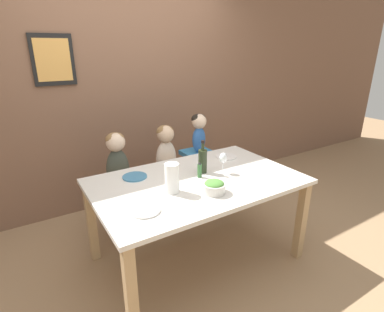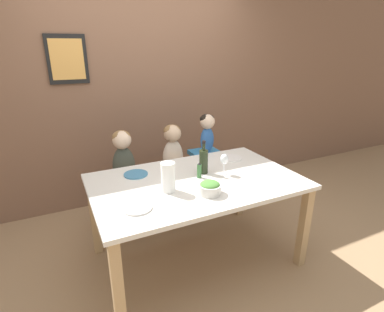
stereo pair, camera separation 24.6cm
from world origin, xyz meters
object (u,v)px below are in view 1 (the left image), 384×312
(chair_far_left, at_px, (120,195))
(paper_towel_roll, at_px, (172,178))
(chair_right_highchair, at_px, (199,164))
(dinner_plate_front_left, at_px, (145,211))
(chair_far_center, at_px, (167,183))
(dinner_plate_back_left, at_px, (135,177))
(person_child_center, at_px, (166,149))
(wine_bottle, at_px, (203,160))
(dinner_plate_back_right, at_px, (226,157))
(wine_glass_near, at_px, (223,159))
(person_baby_right, at_px, (199,128))
(person_child_left, at_px, (117,158))
(salad_bowl_large, at_px, (214,187))

(chair_far_left, relative_size, paper_towel_roll, 2.07)
(chair_right_highchair, distance_m, dinner_plate_front_left, 1.50)
(chair_far_center, xyz_separation_m, paper_towel_roll, (-0.39, -0.86, 0.49))
(chair_far_left, xyz_separation_m, dinner_plate_back_left, (-0.00, -0.46, 0.38))
(chair_far_left, xyz_separation_m, dinner_plate_front_left, (-0.15, -1.01, 0.38))
(person_child_center, distance_m, wine_bottle, 0.67)
(dinner_plate_back_right, bearing_deg, wine_glass_near, -131.89)
(dinner_plate_back_left, bearing_deg, person_baby_right, 26.20)
(person_baby_right, xyz_separation_m, paper_towel_roll, (-0.80, -0.86, -0.07))
(wine_glass_near, bearing_deg, paper_towel_roll, -170.52)
(chair_far_left, relative_size, wine_bottle, 1.64)
(person_child_left, distance_m, salad_bowl_large, 1.11)
(paper_towel_roll, bearing_deg, chair_far_center, 65.77)
(chair_far_left, bearing_deg, dinner_plate_back_right, -26.71)
(chair_far_left, height_order, dinner_plate_back_right, dinner_plate_back_right)
(salad_bowl_large, bearing_deg, dinner_plate_back_right, 45.46)
(person_child_center, xyz_separation_m, dinner_plate_back_right, (0.42, -0.48, -0.02))
(person_baby_right, bearing_deg, salad_bowl_large, -117.37)
(dinner_plate_front_left, bearing_deg, chair_far_center, 56.41)
(dinner_plate_back_left, bearing_deg, wine_bottle, -21.00)
(person_baby_right, height_order, dinner_plate_back_left, person_baby_right)
(chair_far_left, relative_size, person_child_center, 0.82)
(dinner_plate_back_right, bearing_deg, dinner_plate_front_left, -153.80)
(salad_bowl_large, bearing_deg, paper_towel_roll, 146.81)
(chair_far_center, bearing_deg, dinner_plate_back_left, -138.98)
(chair_far_center, relative_size, paper_towel_roll, 2.07)
(chair_right_highchair, xyz_separation_m, dinner_plate_front_left, (-1.08, -1.01, 0.24))
(person_child_center, height_order, dinner_plate_back_left, person_child_center)
(chair_far_center, bearing_deg, chair_right_highchair, -0.00)
(person_child_left, height_order, dinner_plate_back_right, person_child_left)
(chair_far_left, xyz_separation_m, person_child_left, (0.00, 0.00, 0.40))
(chair_far_left, relative_size, person_baby_right, 1.09)
(person_child_center, bearing_deg, dinner_plate_back_right, -48.58)
(person_child_left, bearing_deg, wine_bottle, -51.16)
(person_baby_right, xyz_separation_m, salad_bowl_large, (-0.54, -1.03, -0.14))
(person_child_left, bearing_deg, paper_towel_roll, -81.02)
(person_child_left, bearing_deg, chair_far_left, -90.00)
(person_child_center, bearing_deg, chair_far_center, -90.00)
(wine_bottle, distance_m, salad_bowl_large, 0.40)
(chair_far_left, distance_m, dinner_plate_back_right, 1.12)
(wine_bottle, xyz_separation_m, dinner_plate_back_right, (0.41, 0.19, -0.10))
(wine_glass_near, distance_m, dinner_plate_front_left, 0.87)
(wine_bottle, distance_m, dinner_plate_front_left, 0.78)
(person_child_center, xyz_separation_m, wine_glass_near, (0.16, -0.77, 0.11))
(person_child_center, relative_size, wine_glass_near, 3.14)
(chair_far_center, relative_size, dinner_plate_back_left, 2.32)
(chair_far_center, xyz_separation_m, dinner_plate_back_right, (0.42, -0.48, 0.38))
(wine_bottle, bearing_deg, chair_far_center, 91.18)
(person_child_left, bearing_deg, salad_bowl_large, -68.97)
(person_baby_right, height_order, dinner_plate_back_right, person_baby_right)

